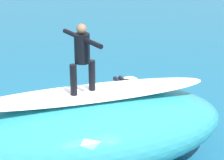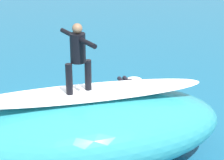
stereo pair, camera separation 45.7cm
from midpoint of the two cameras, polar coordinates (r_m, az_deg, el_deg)
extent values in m
plane|color=#196084|center=(10.94, -7.07, -6.75)|extent=(120.00, 120.00, 0.00)
ellipsoid|color=teal|center=(9.15, -4.42, -6.81)|extent=(6.23, 3.24, 1.65)
ellipsoid|color=white|center=(8.77, -4.58, -1.82)|extent=(5.20, 1.34, 0.08)
ellipsoid|color=#E0563D|center=(8.74, -5.39, -1.94)|extent=(2.04, 1.02, 0.07)
cylinder|color=black|center=(8.51, -6.75, -0.02)|extent=(0.14, 0.14, 0.66)
cylinder|color=black|center=(8.71, -4.22, 0.59)|extent=(0.14, 0.14, 0.66)
cylinder|color=black|center=(8.40, -5.63, 4.26)|extent=(0.38, 0.38, 0.59)
sphere|color=#936B4C|center=(8.29, -5.73, 6.89)|extent=(0.20, 0.20, 0.20)
cylinder|color=black|center=(7.99, -4.18, 4.94)|extent=(0.22, 0.54, 0.09)
cylinder|color=black|center=(8.70, -7.06, 6.24)|extent=(0.22, 0.54, 0.09)
ellipsoid|color=#EAE5C6|center=(12.81, 1.63, -1.96)|extent=(0.58, 2.09, 0.08)
cylinder|color=black|center=(12.74, 1.64, -1.15)|extent=(0.31, 0.88, 0.31)
sphere|color=tan|center=(12.26, 2.59, -1.80)|extent=(0.22, 0.22, 0.22)
cylinder|color=black|center=(13.43, -0.02, -0.30)|extent=(0.14, 0.73, 0.14)
cylinder|color=black|center=(13.49, 0.70, -0.20)|extent=(0.14, 0.73, 0.14)
ellipsoid|color=white|center=(11.71, 3.53, -4.11)|extent=(1.02, 0.98, 0.18)
ellipsoid|color=white|center=(13.80, 1.48, 0.01)|extent=(0.72, 0.73, 0.16)
ellipsoid|color=white|center=(12.23, 5.92, -3.25)|extent=(0.94, 0.75, 0.09)
camera|label=1|loc=(0.23, -91.23, -0.49)|focal=67.69mm
camera|label=2|loc=(0.23, 88.77, 0.49)|focal=67.69mm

